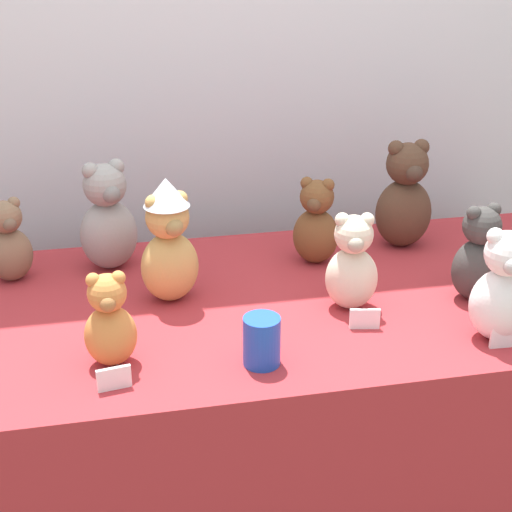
{
  "coord_description": "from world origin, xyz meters",
  "views": [
    {
      "loc": [
        -0.34,
        -1.4,
        1.69
      ],
      "look_at": [
        0.0,
        0.25,
        0.92
      ],
      "focal_mm": 53.73,
      "sensor_mm": 36.0,
      "label": 1
    }
  ],
  "objects_px": {
    "teddy_bear_chestnut": "(316,224)",
    "teddy_bear_cream": "(352,265)",
    "teddy_bear_honey": "(169,242)",
    "teddy_bear_charcoal": "(478,256)",
    "teddy_bear_ginger": "(110,322)",
    "display_table": "(256,431)",
    "teddy_bear_snow": "(503,289)",
    "teddy_bear_ash": "(108,219)",
    "teddy_bear_cocoa": "(405,198)",
    "party_cup_blue": "(262,341)",
    "teddy_bear_mocha": "(9,243)"
  },
  "relations": [
    {
      "from": "teddy_bear_honey",
      "to": "teddy_bear_ash",
      "type": "height_order",
      "value": "teddy_bear_honey"
    },
    {
      "from": "teddy_bear_mocha",
      "to": "teddy_bear_cream",
      "type": "bearing_deg",
      "value": -42.39
    },
    {
      "from": "teddy_bear_cocoa",
      "to": "teddy_bear_honey",
      "type": "height_order",
      "value": "teddy_bear_honey"
    },
    {
      "from": "teddy_bear_charcoal",
      "to": "teddy_bear_ash",
      "type": "bearing_deg",
      "value": 145.67
    },
    {
      "from": "teddy_bear_ginger",
      "to": "teddy_bear_honey",
      "type": "bearing_deg",
      "value": 60.34
    },
    {
      "from": "display_table",
      "to": "teddy_bear_honey",
      "type": "relative_size",
      "value": 5.88
    },
    {
      "from": "teddy_bear_ginger",
      "to": "party_cup_blue",
      "type": "distance_m",
      "value": 0.32
    },
    {
      "from": "display_table",
      "to": "teddy_bear_cocoa",
      "type": "bearing_deg",
      "value": 27.6
    },
    {
      "from": "teddy_bear_charcoal",
      "to": "teddy_bear_ginger",
      "type": "height_order",
      "value": "teddy_bear_charcoal"
    },
    {
      "from": "teddy_bear_cream",
      "to": "party_cup_blue",
      "type": "height_order",
      "value": "teddy_bear_cream"
    },
    {
      "from": "teddy_bear_chestnut",
      "to": "display_table",
      "type": "bearing_deg",
      "value": -110.71
    },
    {
      "from": "teddy_bear_chestnut",
      "to": "teddy_bear_ash",
      "type": "relative_size",
      "value": 0.81
    },
    {
      "from": "teddy_bear_ginger",
      "to": "party_cup_blue",
      "type": "bearing_deg",
      "value": -11.84
    },
    {
      "from": "teddy_bear_chestnut",
      "to": "party_cup_blue",
      "type": "relative_size",
      "value": 2.21
    },
    {
      "from": "teddy_bear_honey",
      "to": "party_cup_blue",
      "type": "relative_size",
      "value": 2.87
    },
    {
      "from": "teddy_bear_honey",
      "to": "teddy_bear_cream",
      "type": "xyz_separation_m",
      "value": [
        0.42,
        -0.13,
        -0.04
      ]
    },
    {
      "from": "display_table",
      "to": "teddy_bear_honey",
      "type": "xyz_separation_m",
      "value": [
        -0.21,
        0.05,
        0.55
      ]
    },
    {
      "from": "teddy_bear_ginger",
      "to": "display_table",
      "type": "bearing_deg",
      "value": 31.65
    },
    {
      "from": "teddy_bear_honey",
      "to": "teddy_bear_charcoal",
      "type": "distance_m",
      "value": 0.75
    },
    {
      "from": "display_table",
      "to": "teddy_bear_charcoal",
      "type": "xyz_separation_m",
      "value": [
        0.53,
        -0.1,
        0.51
      ]
    },
    {
      "from": "display_table",
      "to": "teddy_bear_mocha",
      "type": "xyz_separation_m",
      "value": [
        -0.6,
        0.24,
        0.5
      ]
    },
    {
      "from": "teddy_bear_mocha",
      "to": "teddy_bear_ginger",
      "type": "bearing_deg",
      "value": -83.35
    },
    {
      "from": "teddy_bear_snow",
      "to": "teddy_bear_cocoa",
      "type": "bearing_deg",
      "value": 105.06
    },
    {
      "from": "teddy_bear_snow",
      "to": "teddy_bear_ginger",
      "type": "height_order",
      "value": "teddy_bear_snow"
    },
    {
      "from": "teddy_bear_cream",
      "to": "teddy_bear_ginger",
      "type": "bearing_deg",
      "value": -154.76
    },
    {
      "from": "teddy_bear_charcoal",
      "to": "teddy_bear_ginger",
      "type": "bearing_deg",
      "value": 176.25
    },
    {
      "from": "teddy_bear_cocoa",
      "to": "teddy_bear_charcoal",
      "type": "xyz_separation_m",
      "value": [
        0.06,
        -0.35,
        -0.03
      ]
    },
    {
      "from": "display_table",
      "to": "teddy_bear_mocha",
      "type": "height_order",
      "value": "teddy_bear_mocha"
    },
    {
      "from": "teddy_bear_honey",
      "to": "teddy_bear_mocha",
      "type": "bearing_deg",
      "value": 139.75
    },
    {
      "from": "teddy_bear_honey",
      "to": "teddy_bear_ash",
      "type": "bearing_deg",
      "value": 108.42
    },
    {
      "from": "teddy_bear_chestnut",
      "to": "teddy_bear_cream",
      "type": "distance_m",
      "value": 0.27
    },
    {
      "from": "teddy_bear_snow",
      "to": "teddy_bear_ash",
      "type": "height_order",
      "value": "teddy_bear_ash"
    },
    {
      "from": "teddy_bear_charcoal",
      "to": "teddy_bear_chestnut",
      "type": "bearing_deg",
      "value": 127.34
    },
    {
      "from": "teddy_bear_ash",
      "to": "teddy_bear_cream",
      "type": "height_order",
      "value": "teddy_bear_ash"
    },
    {
      "from": "display_table",
      "to": "party_cup_blue",
      "type": "distance_m",
      "value": 0.54
    },
    {
      "from": "teddy_bear_snow",
      "to": "teddy_bear_cream",
      "type": "relative_size",
      "value": 1.09
    },
    {
      "from": "teddy_bear_snow",
      "to": "display_table",
      "type": "bearing_deg",
      "value": 162.94
    },
    {
      "from": "teddy_bear_honey",
      "to": "teddy_bear_charcoal",
      "type": "height_order",
      "value": "teddy_bear_honey"
    },
    {
      "from": "teddy_bear_chestnut",
      "to": "teddy_bear_charcoal",
      "type": "distance_m",
      "value": 0.44
    },
    {
      "from": "teddy_bear_charcoal",
      "to": "display_table",
      "type": "bearing_deg",
      "value": 157.9
    },
    {
      "from": "teddy_bear_snow",
      "to": "teddy_bear_honey",
      "type": "distance_m",
      "value": 0.78
    },
    {
      "from": "display_table",
      "to": "teddy_bear_charcoal",
      "type": "relative_size",
      "value": 7.48
    },
    {
      "from": "teddy_bear_charcoal",
      "to": "teddy_bear_ginger",
      "type": "distance_m",
      "value": 0.9
    },
    {
      "from": "teddy_bear_chestnut",
      "to": "teddy_bear_honey",
      "type": "bearing_deg",
      "value": -134.59
    },
    {
      "from": "teddy_bear_chestnut",
      "to": "teddy_bear_cream",
      "type": "xyz_separation_m",
      "value": [
        0.01,
        -0.27,
        0.0
      ]
    },
    {
      "from": "teddy_bear_cocoa",
      "to": "teddy_bear_chestnut",
      "type": "distance_m",
      "value": 0.28
    },
    {
      "from": "teddy_bear_snow",
      "to": "teddy_bear_ginger",
      "type": "bearing_deg",
      "value": -171.18
    },
    {
      "from": "teddy_bear_charcoal",
      "to": "teddy_bear_honey",
      "type": "bearing_deg",
      "value": 157.06
    },
    {
      "from": "teddy_bear_chestnut",
      "to": "teddy_bear_ash",
      "type": "bearing_deg",
      "value": -161.72
    },
    {
      "from": "teddy_bear_snow",
      "to": "party_cup_blue",
      "type": "bearing_deg",
      "value": -167.03
    }
  ]
}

